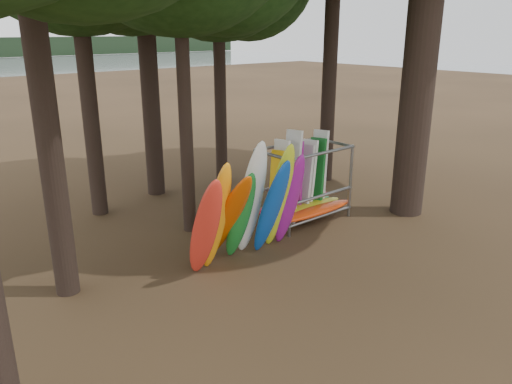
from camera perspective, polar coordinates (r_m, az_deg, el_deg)
ground at (r=13.02m, az=4.21°, el=-7.47°), size 120.00×120.00×0.00m
kayak_row at (r=12.32m, az=-0.80°, el=-2.05°), size 3.57×1.94×3.26m
storage_rack at (r=15.25m, az=5.41°, el=0.66°), size 3.22×1.57×2.83m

